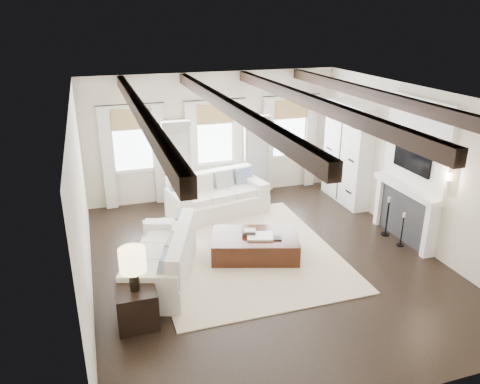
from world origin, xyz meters
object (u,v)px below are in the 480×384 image
object	(u,v)px
side_table_front	(137,307)
sofa_back	(216,198)
ottoman	(255,246)
side_table_back	(177,195)
sofa_left	(165,260)

from	to	relation	value
side_table_front	sofa_back	bearing A→B (deg)	58.61
ottoman	side_table_back	world-z (taller)	side_table_back
side_table_back	sofa_left	bearing A→B (deg)	-104.42
sofa_left	ottoman	bearing A→B (deg)	10.12
side_table_front	side_table_back	xyz separation A→B (m)	(1.50, 4.58, -0.03)
side_table_back	ottoman	bearing A→B (deg)	-72.66
sofa_left	side_table_back	size ratio (longest dim) A/B	4.46
sofa_back	ottoman	world-z (taller)	sofa_back
sofa_left	side_table_front	bearing A→B (deg)	-118.28
sofa_back	side_table_front	distance (m)	4.42
sofa_back	ottoman	bearing A→B (deg)	-85.89
ottoman	side_table_front	distance (m)	2.89
ottoman	sofa_back	bearing A→B (deg)	111.88
ottoman	side_table_back	xyz separation A→B (m)	(-0.96, 3.08, 0.05)
sofa_back	ottoman	distance (m)	2.29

